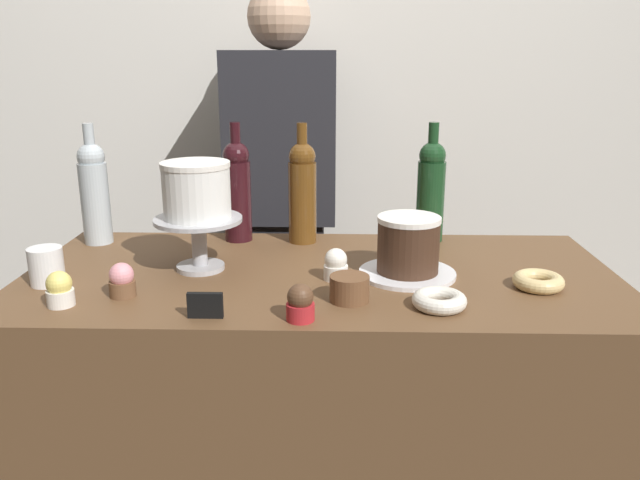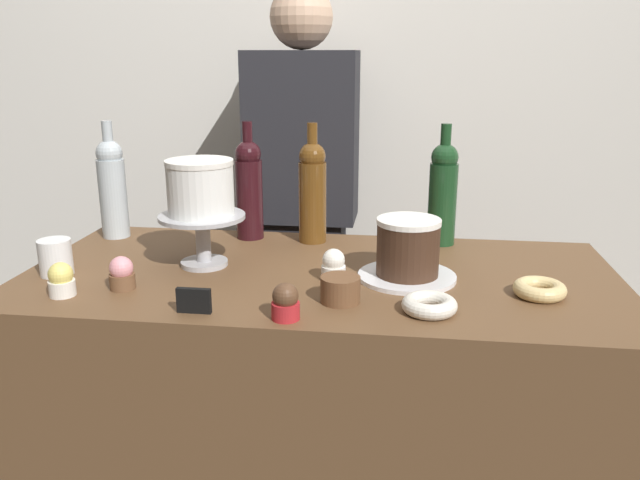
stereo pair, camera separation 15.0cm
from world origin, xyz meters
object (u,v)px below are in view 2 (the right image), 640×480
object	(u,v)px
cake_stand_pedestal	(203,231)
cupcake_chocolate	(285,302)
chocolate_round_cake	(408,247)
coffee_cup_ceramic	(55,257)
cookie_stack	(340,289)
cupcake_vanilla	(334,266)
price_sign_chalkboard	(194,301)
barista_figure	(303,221)
cupcake_lemon	(61,280)
donut_sugar	(429,305)
cupcake_strawberry	(122,274)
wine_bottle_clear	(112,187)
white_layer_cake	(200,187)
donut_glazed	(540,289)
wine_bottle_green	(443,192)
wine_bottle_dark_red	(249,187)
wine_bottle_amber	(312,190)

from	to	relation	value
cake_stand_pedestal	cupcake_chocolate	size ratio (longest dim) A/B	2.81
chocolate_round_cake	coffee_cup_ceramic	bearing A→B (deg)	-174.39
cake_stand_pedestal	cookie_stack	world-z (taller)	cake_stand_pedestal
cupcake_vanilla	price_sign_chalkboard	distance (m)	0.34
coffee_cup_ceramic	barista_figure	size ratio (longest dim) A/B	0.05
coffee_cup_ceramic	cupcake_lemon	bearing A→B (deg)	-56.65
cupcake_vanilla	chocolate_round_cake	bearing A→B (deg)	10.87
donut_sugar	barista_figure	world-z (taller)	barista_figure
cupcake_strawberry	cupcake_chocolate	distance (m)	0.41
wine_bottle_clear	cupcake_lemon	world-z (taller)	wine_bottle_clear
white_layer_cake	cupcake_chocolate	xyz separation A→B (m)	(0.26, -0.30, -0.16)
barista_figure	donut_glazed	bearing A→B (deg)	-50.09
coffee_cup_ceramic	cupcake_strawberry	bearing A→B (deg)	-19.67
wine_bottle_clear	donut_glazed	distance (m)	1.16
cake_stand_pedestal	barista_figure	size ratio (longest dim) A/B	0.13
price_sign_chalkboard	donut_glazed	bearing A→B (deg)	14.68
cupcake_strawberry	donut_glazed	world-z (taller)	cupcake_strawberry
wine_bottle_clear	coffee_cup_ceramic	distance (m)	0.34
cupcake_chocolate	white_layer_cake	bearing A→B (deg)	130.94
wine_bottle_clear	donut_sugar	size ratio (longest dim) A/B	2.91
wine_bottle_clear	wine_bottle_green	distance (m)	0.91
cupcake_strawberry	cupcake_chocolate	world-z (taller)	same
chocolate_round_cake	cupcake_vanilla	xyz separation A→B (m)	(-0.17, -0.03, -0.04)
donut_glazed	wine_bottle_green	bearing A→B (deg)	117.05
cupcake_lemon	donut_sugar	world-z (taller)	cupcake_lemon
cookie_stack	wine_bottle_dark_red	bearing A→B (deg)	123.78
cookie_stack	wine_bottle_green	bearing A→B (deg)	63.66
cupcake_chocolate	donut_sugar	xyz separation A→B (m)	(0.28, 0.07, -0.02)
chocolate_round_cake	wine_bottle_green	xyz separation A→B (m)	(0.09, 0.30, 0.07)
barista_figure	chocolate_round_cake	bearing A→B (deg)	-62.68
cupcake_vanilla	cookie_stack	size ratio (longest dim) A/B	0.88
white_layer_cake	cupcake_lemon	bearing A→B (deg)	-135.49
wine_bottle_clear	price_sign_chalkboard	world-z (taller)	wine_bottle_clear
cupcake_chocolate	donut_sugar	distance (m)	0.29
cupcake_lemon	donut_glazed	xyz separation A→B (m)	(1.02, 0.13, -0.02)
chocolate_round_cake	wine_bottle_green	bearing A→B (deg)	73.20
white_layer_cake	price_sign_chalkboard	size ratio (longest dim) A/B	2.30
cake_stand_pedestal	barista_figure	xyz separation A→B (m)	(0.14, 0.65, -0.14)
cupcake_chocolate	donut_glazed	distance (m)	0.55
cupcake_lemon	donut_sugar	distance (m)	0.78
cupcake_lemon	cupcake_vanilla	size ratio (longest dim) A/B	1.00
cupcake_strawberry	cupcake_lemon	size ratio (longest dim) A/B	1.00
cake_stand_pedestal	white_layer_cake	bearing A→B (deg)	-90.00
cupcake_vanilla	barista_figure	bearing A→B (deg)	104.49
white_layer_cake	wine_bottle_green	xyz separation A→B (m)	(0.58, 0.27, -0.05)
white_layer_cake	cupcake_strawberry	bearing A→B (deg)	-125.83
cake_stand_pedestal	wine_bottle_amber	world-z (taller)	wine_bottle_amber
wine_bottle_dark_red	cupcake_strawberry	distance (m)	0.49
cupcake_strawberry	white_layer_cake	bearing A→B (deg)	54.17
wine_bottle_green	donut_sugar	xyz separation A→B (m)	(-0.05, -0.50, -0.13)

